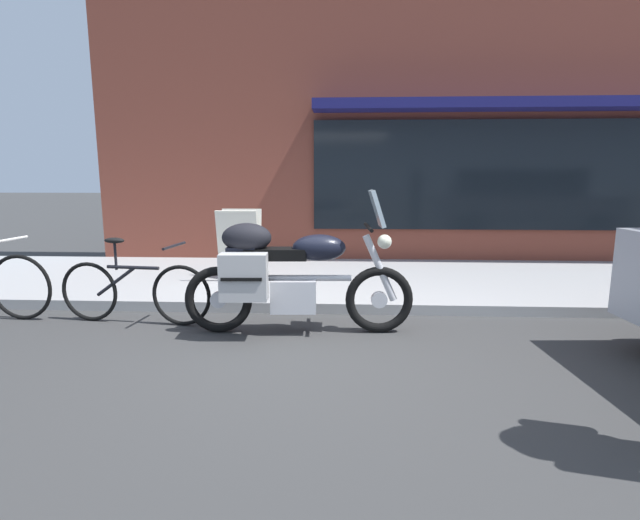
% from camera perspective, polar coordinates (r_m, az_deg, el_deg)
% --- Properties ---
extents(ground_plane, '(80.00, 80.00, 0.00)m').
position_cam_1_polar(ground_plane, '(4.34, -0.61, -10.82)').
color(ground_plane, '#363636').
extents(touring_motorcycle, '(2.26, 0.74, 1.41)m').
position_cam_1_polar(touring_motorcycle, '(4.67, -4.12, -1.54)').
color(touring_motorcycle, black).
rests_on(touring_motorcycle, ground_plane).
extents(parked_bicycle, '(1.68, 0.48, 0.91)m').
position_cam_1_polar(parked_bicycle, '(5.41, -21.25, -3.37)').
color(parked_bicycle, black).
rests_on(parked_bicycle, ground_plane).
extents(sandwich_board_sign, '(0.55, 0.42, 0.97)m').
position_cam_1_polar(sandwich_board_sign, '(6.65, -9.52, 1.76)').
color(sandwich_board_sign, silver).
rests_on(sandwich_board_sign, sidewalk_curb).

